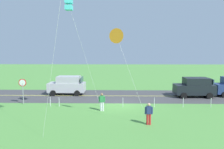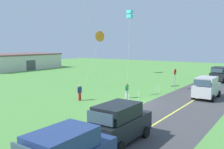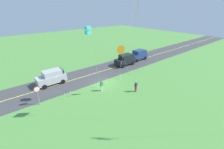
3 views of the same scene
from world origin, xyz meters
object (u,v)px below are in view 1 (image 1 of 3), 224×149
at_px(stop_sign, 23,86).
at_px(person_adult_near, 102,101).
at_px(person_adult_companion, 149,113).
at_px(car_suv_foreground, 67,85).
at_px(kite_blue_mid, 117,36).
at_px(car_parked_west_near, 195,87).
at_px(kite_red_low, 69,5).

height_order(stop_sign, person_adult_near, stop_sign).
bearing_deg(person_adult_companion, stop_sign, 113.14).
bearing_deg(stop_sign, car_suv_foreground, -125.69).
relative_size(car_suv_foreground, person_adult_companion, 2.75).
xyz_separation_m(stop_sign, kite_blue_mid, (-9.33, 4.63, 4.59)).
bearing_deg(car_parked_west_near, car_suv_foreground, -4.13).
relative_size(stop_sign, kite_blue_mid, 0.37).
height_order(car_suv_foreground, stop_sign, stop_sign).
xyz_separation_m(car_parked_west_near, person_adult_near, (10.34, 5.75, -0.29)).
xyz_separation_m(person_adult_near, kite_red_low, (2.46, 1.18, 8.04)).
xyz_separation_m(car_parked_west_near, kite_red_low, (12.80, 6.93, 7.75)).
relative_size(stop_sign, kite_red_low, 0.27).
relative_size(stop_sign, person_adult_companion, 1.60).
bearing_deg(kite_red_low, person_adult_near, -154.31).
bearing_deg(stop_sign, person_adult_companion, 154.83).
bearing_deg(car_parked_west_near, kite_red_low, 28.44).
bearing_deg(kite_blue_mid, person_adult_near, -62.40).
bearing_deg(car_suv_foreground, person_adult_near, 124.50).
xyz_separation_m(car_suv_foreground, stop_sign, (3.35, 4.67, 0.65)).
bearing_deg(car_parked_west_near, stop_sign, 11.02).
relative_size(person_adult_near, person_adult_companion, 1.00).
relative_size(car_parked_west_near, person_adult_companion, 2.75).
height_order(person_adult_near, kite_blue_mid, kite_blue_mid).
relative_size(person_adult_companion, kite_red_low, 0.17).
bearing_deg(stop_sign, person_adult_near, 164.94).
bearing_deg(kite_blue_mid, car_parked_west_near, -137.77).
relative_size(car_suv_foreground, car_parked_west_near, 1.00).
distance_m(car_suv_foreground, kite_red_low, 11.37).
bearing_deg(person_adult_near, kite_red_low, -11.38).
bearing_deg(car_parked_west_near, person_adult_companion, 53.41).
distance_m(car_suv_foreground, kite_blue_mid, 12.23).
xyz_separation_m(car_parked_west_near, person_adult_companion, (6.73, 9.06, -0.29)).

